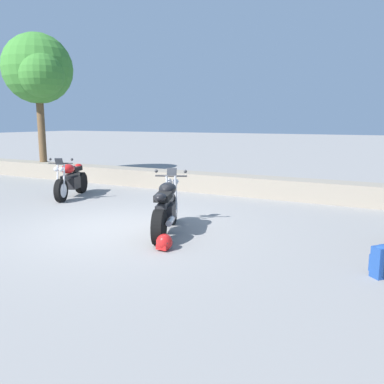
{
  "coord_description": "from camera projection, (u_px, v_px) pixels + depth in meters",
  "views": [
    {
      "loc": [
        5.02,
        -6.27,
        2.14
      ],
      "look_at": [
        1.07,
        1.2,
        0.65
      ],
      "focal_mm": 37.85,
      "sensor_mm": 36.0,
      "label": 1
    }
  ],
  "objects": [
    {
      "name": "rider_backpack",
      "position": [
        383.0,
        260.0,
        5.59
      ],
      "size": [
        0.35,
        0.35,
        0.47
      ],
      "color": "navy",
      "rests_on": "ground"
    },
    {
      "name": "leafy_tree_far_left",
      "position": [
        38.0,
        70.0,
        15.12
      ],
      "size": [
        2.73,
        2.6,
        4.83
      ],
      "color": "brown",
      "rests_on": "stone_wall"
    },
    {
      "name": "motorcycle_black_centre",
      "position": [
        166.0,
        208.0,
        7.77
      ],
      "size": [
        1.01,
        1.97,
        1.18
      ],
      "color": "black",
      "rests_on": "ground"
    },
    {
      "name": "ground_plane",
      "position": [
        117.0,
        229.0,
        8.14
      ],
      "size": [
        120.0,
        120.0,
        0.0
      ],
      "primitive_type": "plane",
      "color": "gray"
    },
    {
      "name": "stone_wall",
      "position": [
        216.0,
        183.0,
        12.27
      ],
      "size": [
        36.0,
        0.8,
        0.55
      ],
      "primitive_type": "cube",
      "color": "gray",
      "rests_on": "ground"
    },
    {
      "name": "motorcycle_red_near_left",
      "position": [
        71.0,
        180.0,
        11.41
      ],
      "size": [
        1.02,
        1.97,
        1.18
      ],
      "color": "black",
      "rests_on": "ground"
    },
    {
      "name": "rider_helmet",
      "position": [
        164.0,
        242.0,
        6.76
      ],
      "size": [
        0.28,
        0.28,
        0.28
      ],
      "color": "#B21919",
      "rests_on": "ground"
    }
  ]
}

